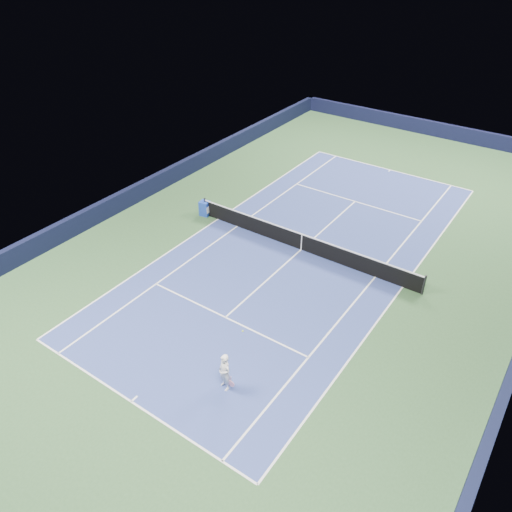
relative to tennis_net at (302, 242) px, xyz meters
The scene contains 18 objects.
ground 0.50m from the tennis_net, ahead, with size 40.00×40.00×0.00m, color #2B4D2A.
wall_far 19.83m from the tennis_net, 90.00° to the left, with size 22.00×0.35×1.10m, color black.
wall_left 10.83m from the tennis_net, behind, with size 0.35×40.00×1.10m, color black.
court_surface 0.50m from the tennis_net, ahead, with size 10.97×23.77×0.01m, color navy.
baseline_far 11.90m from the tennis_net, 90.00° to the left, with size 10.97×0.08×0.00m, color white.
baseline_near 11.90m from the tennis_net, 90.00° to the right, with size 10.97×0.08×0.00m, color white.
sideline_doubles_right 5.51m from the tennis_net, ahead, with size 0.08×23.77×0.00m, color white.
sideline_doubles_left 5.51m from the tennis_net, behind, with size 0.08×23.77×0.00m, color white.
sideline_singles_right 4.14m from the tennis_net, ahead, with size 0.08×23.77×0.00m, color white.
sideline_singles_left 4.14m from the tennis_net, behind, with size 0.08×23.77×0.00m, color white.
service_line_far 6.42m from the tennis_net, 90.00° to the left, with size 8.23×0.08×0.00m, color white.
service_line_near 6.42m from the tennis_net, 90.00° to the right, with size 8.23×0.08×0.00m, color white.
center_service_line 0.50m from the tennis_net, ahead, with size 0.08×12.80×0.00m, color white.
center_mark_far 11.75m from the tennis_net, 90.00° to the left, with size 0.08×0.30×0.00m, color white.
center_mark_near 11.75m from the tennis_net, 90.00° to the right, with size 0.08×0.30×0.00m, color white.
tennis_net is the anchor object (origin of this frame).
sponsor_cube 6.40m from the tennis_net, behind, with size 0.63×0.56×0.87m.
tennis_player 9.74m from the tennis_net, 75.95° to the right, with size 0.80×1.31×2.11m.
Camera 1 is at (10.34, -18.94, 14.35)m, focal length 35.00 mm.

